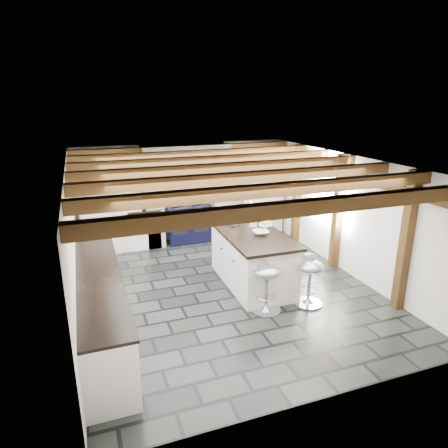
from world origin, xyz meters
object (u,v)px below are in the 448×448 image
object	(u,v)px
kitchen_island	(252,258)
range_cooker	(188,222)
bar_stool_near	(310,274)
bar_stool_far	(266,280)

from	to	relation	value
kitchen_island	range_cooker	bearing A→B (deg)	102.05
kitchen_island	bar_stool_near	distance (m)	1.19
range_cooker	bar_stool_near	world-z (taller)	range_cooker
range_cooker	bar_stool_near	size ratio (longest dim) A/B	1.13
bar_stool_far	kitchen_island	bearing A→B (deg)	57.35
bar_stool_near	bar_stool_far	size ratio (longest dim) A/B	0.98
bar_stool_near	bar_stool_far	distance (m)	0.77
kitchen_island	bar_stool_near	bearing A→B (deg)	-60.51
range_cooker	bar_stool_near	distance (m)	3.84
kitchen_island	bar_stool_far	bearing A→B (deg)	-100.42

